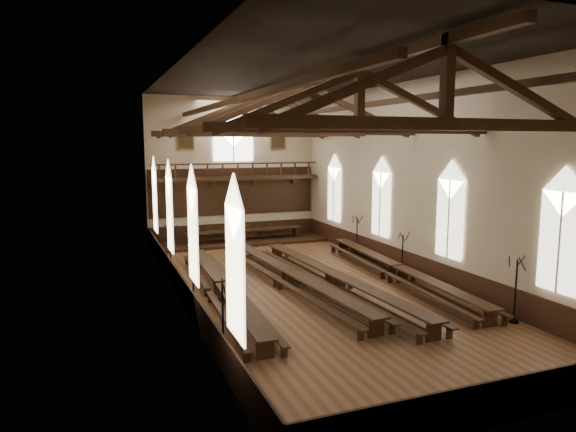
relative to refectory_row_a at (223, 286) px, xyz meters
name	(u,v)px	position (x,y,z in m)	size (l,w,h in m)	color
ground	(305,287)	(4.16, 0.36, -0.55)	(26.00, 26.00, 0.00)	brown
room_walls	(306,152)	(4.16, 0.36, 5.91)	(26.00, 26.00, 26.00)	beige
wainscot_band	(305,274)	(4.16, 0.36, 0.05)	(12.00, 26.00, 1.20)	#361A10
side_windows	(306,210)	(4.16, 0.36, 3.19)	(11.85, 19.80, 4.50)	white
end_window	(233,137)	(4.16, 13.26, 6.67)	(2.80, 0.12, 3.80)	white
minstrels_gallery	(235,185)	(4.16, 13.02, 3.36)	(11.80, 1.24, 3.70)	#372411
portraits	(233,139)	(4.16, 13.26, 6.55)	(7.75, 0.09, 1.45)	brown
roof_trusses	(306,113)	(4.16, 0.36, 7.67)	(11.70, 25.70, 2.80)	#372411
refectory_row_a	(223,286)	(0.00, 0.00, 0.00)	(1.83, 14.49, 0.75)	#372411
refectory_row_b	(290,275)	(3.47, 0.61, 0.04)	(2.16, 15.05, 0.81)	#372411
refectory_row_c	(335,277)	(5.29, -0.51, 0.03)	(1.99, 14.89, 0.79)	#372411
refectory_row_d	(398,269)	(9.00, -0.21, 0.02)	(2.08, 14.74, 0.78)	#372411
dais	(245,242)	(4.47, 11.76, -0.45)	(11.40, 2.93, 0.20)	#361A10
high_table	(245,231)	(4.47, 11.76, 0.30)	(8.22, 1.22, 0.77)	#372411
high_chairs	(242,231)	(4.47, 12.56, 0.16)	(6.74, 0.44, 0.94)	#372411
candelabrum_left_near	(223,328)	(-1.39, -5.69, 0.22)	(0.77, 0.71, 2.53)	black
candelabrum_left_mid	(193,287)	(-1.39, -0.48, 0.24)	(0.73, 0.80, 2.60)	black
candelabrum_left_far	(170,256)	(-1.39, 6.12, 0.20)	(0.69, 0.75, 2.46)	black
candelabrum_right_near	(515,303)	(9.71, -7.12, 0.25)	(0.79, 0.76, 2.62)	black
candelabrum_right_mid	(402,262)	(9.71, 0.52, 0.15)	(0.67, 0.68, 2.29)	black
candelabrum_right_far	(357,244)	(9.71, 5.42, 0.21)	(0.69, 0.76, 2.50)	black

